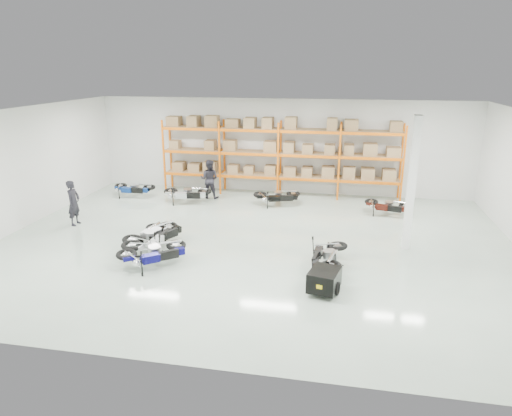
% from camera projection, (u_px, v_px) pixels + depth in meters
% --- Properties ---
extents(room, '(18.00, 18.00, 18.00)m').
position_uv_depth(room, '(253.00, 181.00, 15.37)').
color(room, '#B0C4B2').
rests_on(room, ground).
extents(pallet_rack, '(11.28, 0.98, 3.62)m').
position_uv_depth(pallet_rack, '(279.00, 148.00, 21.42)').
color(pallet_rack, orange).
rests_on(pallet_rack, ground).
extents(structural_column, '(0.25, 0.25, 4.50)m').
position_uv_depth(structural_column, '(411.00, 185.00, 14.91)').
color(structural_column, white).
rests_on(structural_column, ground).
extents(moto_blue_centre, '(2.06, 1.92, 1.22)m').
position_uv_depth(moto_blue_centre, '(154.00, 249.00, 14.01)').
color(moto_blue_centre, '#09074A').
rests_on(moto_blue_centre, ground).
extents(moto_silver_left, '(1.11, 2.08, 1.31)m').
position_uv_depth(moto_silver_left, '(151.00, 234.00, 15.16)').
color(moto_silver_left, '#B0B3B7').
rests_on(moto_silver_left, ground).
extents(moto_black_far_left, '(1.70, 2.18, 1.27)m').
position_uv_depth(moto_black_far_left, '(156.00, 231.00, 15.48)').
color(moto_black_far_left, black).
rests_on(moto_black_far_left, ground).
extents(moto_touring_right, '(1.12, 1.94, 1.20)m').
position_uv_depth(moto_touring_right, '(327.00, 251.00, 13.88)').
color(moto_touring_right, black).
rests_on(moto_touring_right, ground).
extents(trailer, '(0.95, 1.65, 0.67)m').
position_uv_depth(trailer, '(324.00, 280.00, 12.44)').
color(trailer, black).
rests_on(trailer, ground).
extents(moto_back_a, '(1.76, 0.89, 1.13)m').
position_uv_depth(moto_back_a, '(133.00, 186.00, 21.53)').
color(moto_back_a, navy).
rests_on(moto_back_a, ground).
extents(moto_back_b, '(1.97, 1.16, 1.21)m').
position_uv_depth(moto_back_b, '(186.00, 191.00, 20.59)').
color(moto_back_b, silver).
rests_on(moto_back_b, ground).
extents(moto_back_c, '(1.98, 1.37, 1.17)m').
position_uv_depth(moto_back_c, '(277.00, 193.00, 20.20)').
color(moto_back_c, black).
rests_on(moto_back_c, ground).
extents(moto_back_d, '(1.84, 1.23, 1.09)m').
position_uv_depth(moto_back_d, '(388.00, 203.00, 18.91)').
color(moto_back_d, '#39100B').
rests_on(moto_back_d, ground).
extents(person_left, '(0.43, 0.65, 1.77)m').
position_uv_depth(person_left, '(74.00, 203.00, 17.67)').
color(person_left, black).
rests_on(person_left, ground).
extents(person_back, '(0.91, 0.72, 1.82)m').
position_uv_depth(person_back, '(209.00, 179.00, 21.25)').
color(person_back, '#222129').
rests_on(person_back, ground).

